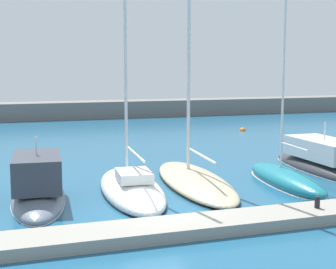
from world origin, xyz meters
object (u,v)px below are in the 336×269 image
(motorboat_charcoal_eighth, at_px, (329,164))
(dock_bollard, at_px, (317,202))
(motorboat_slate_fourth, at_px, (38,187))
(sailboat_sand_sixth, at_px, (194,179))
(mooring_buoy_orange, at_px, (243,131))
(sailboat_teal_seventh, at_px, (286,178))
(sailboat_white_fifth, at_px, (131,188))

(motorboat_charcoal_eighth, relative_size, dock_bollard, 23.55)
(motorboat_slate_fourth, relative_size, sailboat_sand_sixth, 0.48)
(motorboat_slate_fourth, height_order, motorboat_charcoal_eighth, motorboat_slate_fourth)
(motorboat_slate_fourth, distance_m, dock_bollard, 11.55)
(motorboat_charcoal_eighth, bearing_deg, mooring_buoy_orange, -11.23)
(dock_bollard, bearing_deg, sailboat_sand_sixth, 109.59)
(sailboat_teal_seventh, bearing_deg, motorboat_slate_fourth, 90.31)
(motorboat_charcoal_eighth, xyz_separation_m, dock_bollard, (-5.75, -7.20, 0.22))
(motorboat_slate_fourth, relative_size, motorboat_charcoal_eighth, 0.78)
(motorboat_slate_fourth, relative_size, dock_bollard, 18.44)
(sailboat_teal_seventh, bearing_deg, sailboat_white_fifth, 89.57)
(motorboat_slate_fourth, xyz_separation_m, sailboat_sand_sixth, (7.44, 0.54, -0.25))
(sailboat_white_fifth, height_order, mooring_buoy_orange, sailboat_white_fifth)
(sailboat_white_fifth, bearing_deg, motorboat_slate_fourth, 91.64)
(sailboat_sand_sixth, height_order, dock_bollard, sailboat_sand_sixth)
(sailboat_white_fifth, relative_size, mooring_buoy_orange, 22.96)
(sailboat_teal_seventh, height_order, dock_bollard, sailboat_teal_seventh)
(sailboat_sand_sixth, bearing_deg, motorboat_charcoal_eighth, -81.17)
(motorboat_charcoal_eighth, distance_m, mooring_buoy_orange, 18.22)
(mooring_buoy_orange, height_order, dock_bollard, dock_bollard)
(sailboat_white_fifth, xyz_separation_m, mooring_buoy_orange, (15.26, 19.12, -0.25))
(sailboat_teal_seventh, bearing_deg, mooring_buoy_orange, -16.82)
(sailboat_white_fifth, xyz_separation_m, sailboat_teal_seventh, (7.58, -0.64, 0.06))
(mooring_buoy_orange, bearing_deg, sailboat_white_fifth, -128.60)
(sailboat_white_fifth, bearing_deg, dock_bollard, -131.50)
(sailboat_teal_seventh, xyz_separation_m, dock_bollard, (-1.86, -5.26, 0.32))
(sailboat_sand_sixth, xyz_separation_m, dock_bollard, (2.36, -6.63, 0.33))
(mooring_buoy_orange, xyz_separation_m, dock_bollard, (-9.54, -25.02, 0.63))
(sailboat_sand_sixth, relative_size, motorboat_charcoal_eighth, 1.64)
(motorboat_slate_fourth, xyz_separation_m, motorboat_charcoal_eighth, (15.55, 1.11, -0.15))
(sailboat_sand_sixth, distance_m, sailboat_teal_seventh, 4.44)
(sailboat_sand_sixth, distance_m, dock_bollard, 7.05)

